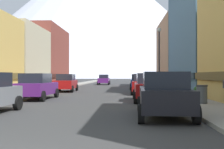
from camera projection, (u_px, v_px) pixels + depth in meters
sidewalk_left at (66, 86)px, 39.67m from camera, size 2.50×100.00×0.15m
sidewalk_right at (154, 87)px, 39.04m from camera, size 2.50×100.00×0.15m
storefront_left_2 at (5, 59)px, 31.92m from camera, size 8.47×9.16×7.25m
storefront_left_3 at (36, 58)px, 42.43m from camera, size 8.21×11.56×8.90m
storefront_right_2 at (215, 37)px, 27.13m from camera, size 7.37×13.26×11.25m
storefront_right_3 at (188, 55)px, 40.62m from camera, size 7.99×13.03×9.67m
car_left_1 at (37, 86)px, 19.01m from camera, size 2.09×4.42×1.78m
car_left_2 at (66, 83)px, 28.16m from camera, size 2.22×4.47×1.78m
car_right_0 at (164, 94)px, 10.96m from camera, size 2.21×4.47×1.78m
car_right_1 at (150, 87)px, 17.56m from camera, size 2.10×4.42×1.78m
car_right_2 at (143, 84)px, 24.30m from camera, size 2.24×4.48×1.78m
car_right_3 at (139, 82)px, 32.57m from camera, size 2.13×4.43×1.78m
car_driving_0 at (104, 80)px, 49.37m from camera, size 2.06×4.40×1.78m
trash_bin_right at (202, 94)px, 14.80m from camera, size 0.59×0.59×0.98m
potted_plant_0 at (197, 92)px, 18.36m from camera, size 0.49×0.49×0.77m
streetlamp_right at (159, 50)px, 25.44m from camera, size 0.36×0.36×5.86m
mountain_backdrop at (95, 13)px, 265.63m from camera, size 258.54×258.54×123.28m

